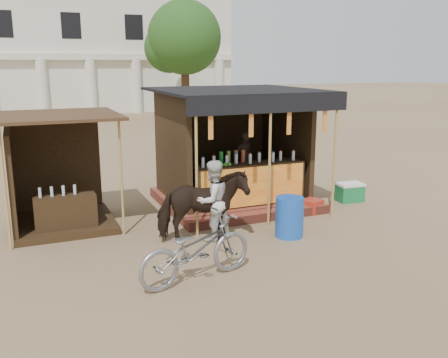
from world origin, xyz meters
TOP-DOWN VIEW (x-y plane):
  - ground at (0.00, 0.00)m, footprint 120.00×120.00m
  - main_stall at (1.01, 3.36)m, footprint 3.60×3.61m
  - secondary_stall at (-3.17, 3.24)m, footprint 2.40×2.40m
  - cow at (-0.64, 1.13)m, footprint 1.78×1.01m
  - motorbike at (-1.33, -0.43)m, footprint 2.12×1.14m
  - bystander at (-0.39, 1.23)m, footprint 0.90×0.79m
  - blue_barrel at (1.07, 0.81)m, footprint 0.72×0.72m
  - red_crate at (2.37, 2.00)m, footprint 0.52×0.51m
  - cooler at (3.76, 2.47)m, footprint 0.67×0.49m
  - background_building at (-2.00, 29.94)m, footprint 26.00×7.45m
  - tree at (5.81, 22.14)m, footprint 4.50×4.40m

SIDE VIEW (x-z plane):
  - ground at x=0.00m, z-range 0.00..0.00m
  - red_crate at x=2.37m, z-range 0.00..0.31m
  - cooler at x=3.76m, z-range 0.00..0.46m
  - blue_barrel at x=1.07m, z-range 0.00..0.80m
  - motorbike at x=-1.33m, z-range 0.00..1.06m
  - cow at x=-0.64m, z-range 0.00..1.43m
  - bystander at x=-0.39m, z-range 0.00..1.57m
  - secondary_stall at x=-3.17m, z-range -0.34..2.04m
  - main_stall at x=1.01m, z-range -0.37..2.41m
  - background_building at x=-2.00m, z-range -0.11..8.07m
  - tree at x=5.81m, z-range 1.13..8.13m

